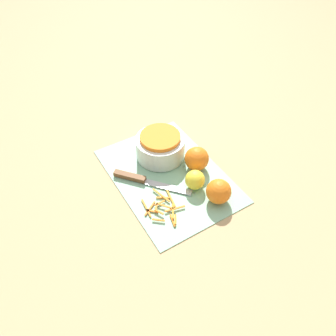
{
  "coord_description": "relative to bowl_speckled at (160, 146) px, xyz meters",
  "views": [
    {
      "loc": [
        0.62,
        -0.38,
        0.79
      ],
      "look_at": [
        0.0,
        0.0,
        0.04
      ],
      "focal_mm": 35.0,
      "sensor_mm": 36.0,
      "label": 1
    }
  ],
  "objects": [
    {
      "name": "bowl_speckled",
      "position": [
        0.0,
        0.0,
        0.0
      ],
      "size": [
        0.16,
        0.16,
        0.09
      ],
      "color": "silver",
      "rests_on": "cutting_board"
    },
    {
      "name": "ground_plane",
      "position": [
        0.09,
        -0.03,
        -0.05
      ],
      "size": [
        4.0,
        4.0,
        0.0
      ],
      "primitive_type": "plane",
      "color": "tan"
    },
    {
      "name": "lemon",
      "position": [
        0.18,
        0.02,
        -0.01
      ],
      "size": [
        0.06,
        0.06,
        0.06
      ],
      "color": "yellow",
      "rests_on": "cutting_board"
    },
    {
      "name": "cutting_board",
      "position": [
        0.09,
        -0.03,
        -0.05
      ],
      "size": [
        0.46,
        0.33,
        0.01
      ],
      "color": "#84B793",
      "rests_on": "ground_plane"
    },
    {
      "name": "knife",
      "position": [
        0.06,
        -0.12,
        -0.04
      ],
      "size": [
        0.21,
        0.19,
        0.02
      ],
      "rotation": [
        0.0,
        0.0,
        0.71
      ],
      "color": "brown",
      "rests_on": "cutting_board"
    },
    {
      "name": "peel_pile",
      "position": [
        0.2,
        -0.11,
        -0.04
      ],
      "size": [
        0.15,
        0.12,
        0.01
      ],
      "color": "orange",
      "rests_on": "cutting_board"
    },
    {
      "name": "orange_left",
      "position": [
        0.26,
        0.05,
        -0.0
      ],
      "size": [
        0.08,
        0.08,
        0.08
      ],
      "color": "orange",
      "rests_on": "cutting_board"
    },
    {
      "name": "orange_right",
      "position": [
        0.11,
        0.07,
        -0.0
      ],
      "size": [
        0.08,
        0.08,
        0.08
      ],
      "color": "orange",
      "rests_on": "cutting_board"
    }
  ]
}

